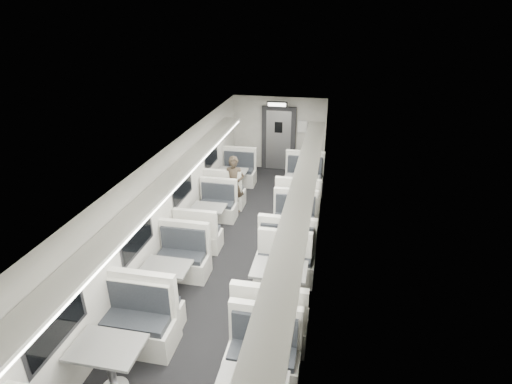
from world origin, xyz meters
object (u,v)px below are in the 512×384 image
at_px(booth_left_b, 209,219).
at_px(booth_left_a, 232,182).
at_px(booth_right_b, 290,238).
at_px(passenger, 234,184).
at_px(exit_sign, 277,104).
at_px(booth_right_a, 301,191).
at_px(booth_left_d, 111,368).
at_px(booth_right_c, 279,287).
at_px(vestibule_door, 278,139).
at_px(booth_left_c, 167,282).

bearing_deg(booth_left_b, booth_left_a, 90.00).
xyz_separation_m(booth_left_b, booth_right_b, (2.00, -0.54, 0.03)).
height_order(passenger, exit_sign, exit_sign).
bearing_deg(booth_right_a, booth_left_d, -107.41).
distance_m(booth_left_b, booth_right_a, 2.77).
height_order(booth_left_b, exit_sign, exit_sign).
height_order(booth_left_d, booth_right_a, booth_left_d).
bearing_deg(booth_right_a, passenger, -157.85).
relative_size(booth_right_b, booth_right_c, 0.90).
height_order(booth_right_a, vestibule_door, vestibule_door).
bearing_deg(passenger, vestibule_door, 76.95).
height_order(booth_right_a, exit_sign, exit_sign).
height_order(booth_left_a, booth_right_b, booth_left_a).
height_order(booth_left_b, booth_left_d, booth_left_d).
bearing_deg(booth_right_b, booth_left_c, -135.60).
xyz_separation_m(booth_left_b, booth_right_c, (2.00, -2.29, 0.07)).
xyz_separation_m(booth_right_c, passenger, (-1.68, 3.51, 0.34)).
bearing_deg(booth_left_d, passenger, 86.82).
xyz_separation_m(booth_right_a, booth_right_c, (0.00, -4.20, 0.01)).
relative_size(booth_left_a, passenger, 1.39).
bearing_deg(booth_right_c, passenger, 115.60).
xyz_separation_m(booth_left_d, exit_sign, (1.00, 8.44, 1.87)).
xyz_separation_m(booth_right_b, vestibule_door, (-1.00, 5.01, 0.67)).
bearing_deg(vestibule_door, passenger, -101.91).
bearing_deg(booth_right_b, booth_right_c, -90.00).
bearing_deg(exit_sign, booth_left_a, -119.60).
relative_size(passenger, vestibule_door, 0.72).
xyz_separation_m(booth_left_b, booth_right_a, (2.00, 1.91, 0.06)).
distance_m(booth_left_d, booth_right_c, 2.96).
bearing_deg(exit_sign, booth_left_b, -104.10).
distance_m(booth_right_c, passenger, 3.91).
height_order(booth_right_c, passenger, passenger).
relative_size(booth_left_c, booth_right_a, 0.93).
height_order(booth_left_a, booth_right_a, booth_right_a).
relative_size(booth_left_d, passenger, 1.54).
height_order(booth_left_a, booth_left_b, booth_left_a).
bearing_deg(booth_left_c, passenger, 85.15).
bearing_deg(booth_left_a, vestibule_door, 66.02).
height_order(booth_left_d, booth_right_c, booth_right_c).
relative_size(booth_right_a, booth_right_b, 1.08).
relative_size(booth_left_b, passenger, 1.29).
bearing_deg(booth_right_c, booth_left_c, -174.01).
distance_m(booth_left_c, exit_sign, 6.82).
bearing_deg(booth_left_d, booth_left_c, 90.00).
relative_size(booth_left_a, booth_right_a, 0.93).
distance_m(passenger, vestibule_door, 3.32).
relative_size(booth_right_c, passenger, 1.55).
bearing_deg(passenger, booth_right_b, -47.50).
bearing_deg(passenger, booth_left_d, -94.32).
height_order(booth_left_b, booth_right_b, booth_right_b).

